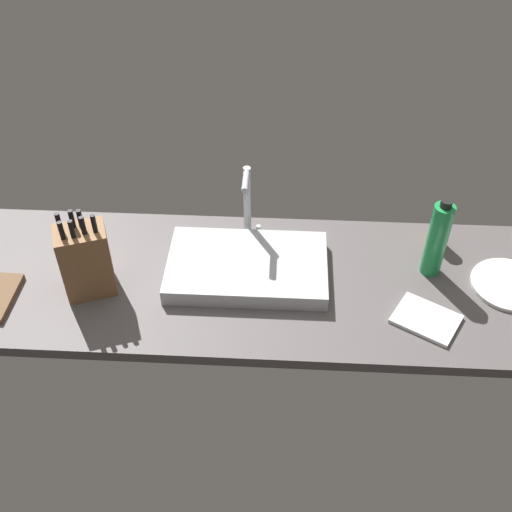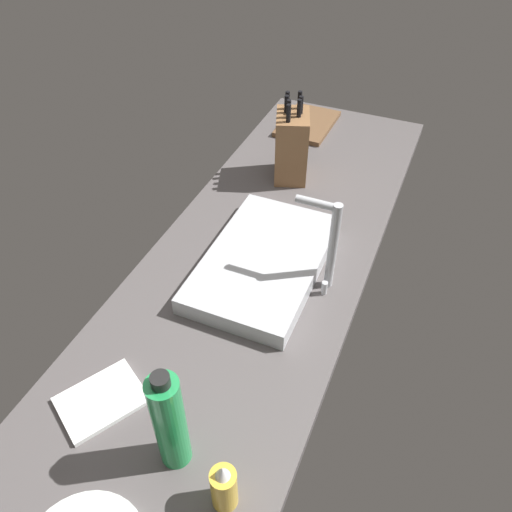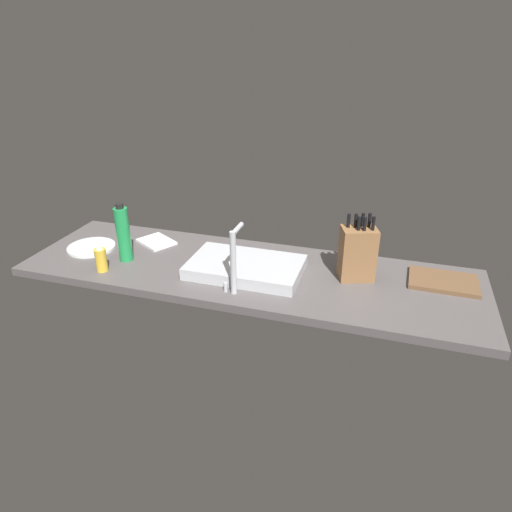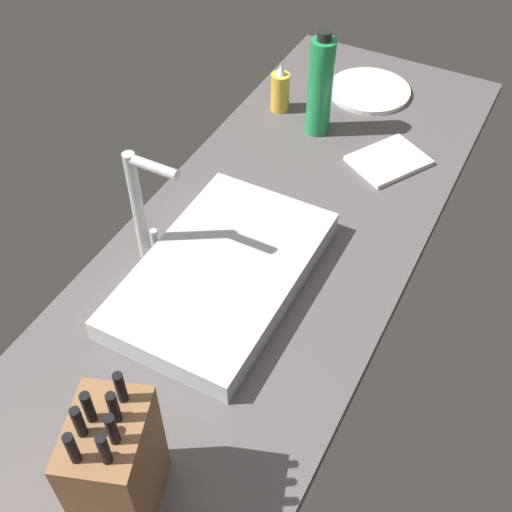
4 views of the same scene
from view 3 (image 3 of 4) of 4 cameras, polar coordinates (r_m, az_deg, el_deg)
countertop_slab at (r=203.00cm, az=-1.03°, el=-2.09°), size 199.94×60.07×3.50cm
sink_basin at (r=198.56cm, az=-1.36°, el=-1.38°), size 48.25×29.60×5.08cm
faucet at (r=178.34cm, az=-2.79°, el=-0.20°), size 5.50×11.56×26.46cm
knife_block at (r=194.76cm, az=12.42°, el=0.38°), size 16.74×14.49×28.19cm
cutting_board at (r=205.76cm, az=22.15°, el=-2.93°), size 27.73×19.39×1.80cm
soap_bottle at (r=209.51cm, az=-18.63°, el=-0.35°), size 4.93×4.93×13.07cm
water_bottle at (r=213.79cm, az=-16.09°, el=2.64°), size 6.16×6.16×27.02cm
dinner_plate at (r=235.12cm, az=-19.69°, el=1.02°), size 22.45×22.45×1.20cm
dish_towel at (r=232.67cm, az=-12.21°, el=1.74°), size 21.65×20.13×1.20cm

